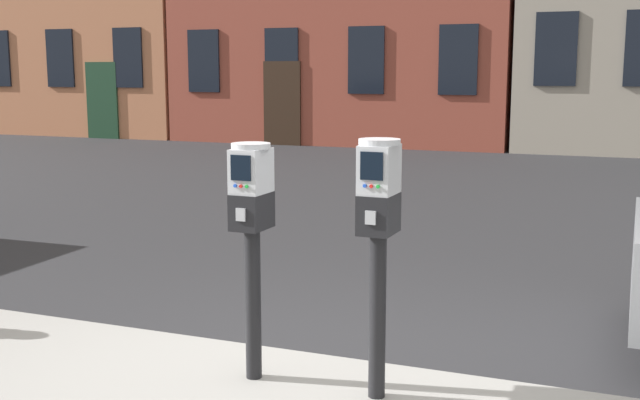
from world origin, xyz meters
TOP-DOWN VIEW (x-y plane):
  - ground_plane at (0.00, 0.00)m, footprint 160.00×160.00m
  - parking_meter_near_kerb at (-0.25, -0.29)m, footprint 0.22×0.26m
  - parking_meter_twin_adjacent at (0.49, -0.29)m, footprint 0.22×0.26m

SIDE VIEW (x-z plane):
  - ground_plane at x=0.00m, z-range 0.00..0.00m
  - parking_meter_near_kerb at x=-0.25m, z-range 0.39..1.74m
  - parking_meter_twin_adjacent at x=0.49m, z-range 0.40..1.79m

